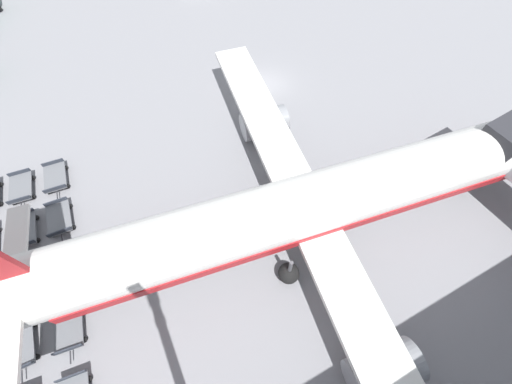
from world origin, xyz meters
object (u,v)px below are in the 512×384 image
(baggage_dolly_row_mid_b_col_c, at_px, (61,267))
(baggage_dolly_row_mid_a_col_a, at_px, (21,188))
(baggage_dolly_row_mid_a_col_c, at_px, (22,281))
(baggage_dolly_row_mid_a_col_d, at_px, (20,345))
(baggage_dolly_row_mid_b_col_a, at_px, (55,177))
(baggage_dolly_row_mid_b_col_b, at_px, (59,218))
(baggage_dolly_row_mid_a_col_b, at_px, (24,230))
(airplane, at_px, (323,202))
(baggage_dolly_row_mid_b_col_d, at_px, (69,327))

(baggage_dolly_row_mid_b_col_c, bearing_deg, baggage_dolly_row_mid_a_col_a, -167.38)
(baggage_dolly_row_mid_a_col_a, bearing_deg, baggage_dolly_row_mid_a_col_c, -4.21)
(baggage_dolly_row_mid_a_col_d, xyz_separation_m, baggage_dolly_row_mid_b_col_c, (-3.82, 2.83, 0.00))
(baggage_dolly_row_mid_b_col_a, bearing_deg, baggage_dolly_row_mid_a_col_d, -17.19)
(baggage_dolly_row_mid_b_col_b, bearing_deg, baggage_dolly_row_mid_a_col_d, -23.42)
(baggage_dolly_row_mid_b_col_c, bearing_deg, baggage_dolly_row_mid_a_col_c, -93.39)
(baggage_dolly_row_mid_a_col_b, bearing_deg, baggage_dolly_row_mid_a_col_a, 178.19)
(baggage_dolly_row_mid_a_col_a, relative_size, baggage_dolly_row_mid_b_col_c, 1.00)
(baggage_dolly_row_mid_b_col_b, bearing_deg, baggage_dolly_row_mid_a_col_b, -92.98)
(baggage_dolly_row_mid_a_col_d, bearing_deg, baggage_dolly_row_mid_a_col_b, 173.06)
(baggage_dolly_row_mid_b_col_a, bearing_deg, baggage_dolly_row_mid_b_col_c, -5.45)
(baggage_dolly_row_mid_a_col_a, height_order, baggage_dolly_row_mid_a_col_c, same)
(baggage_dolly_row_mid_a_col_c, distance_m, baggage_dolly_row_mid_a_col_d, 3.99)
(baggage_dolly_row_mid_a_col_a, bearing_deg, baggage_dolly_row_mid_b_col_c, 12.62)
(baggage_dolly_row_mid_a_col_c, height_order, baggage_dolly_row_mid_b_col_c, same)
(baggage_dolly_row_mid_a_col_b, bearing_deg, baggage_dolly_row_mid_a_col_c, -6.71)
(baggage_dolly_row_mid_a_col_a, bearing_deg, airplane, 55.49)
(baggage_dolly_row_mid_b_col_a, relative_size, baggage_dolly_row_mid_b_col_d, 0.99)
(airplane, xyz_separation_m, baggage_dolly_row_mid_b_col_a, (-12.59, -16.05, -2.99))
(baggage_dolly_row_mid_b_col_a, relative_size, baggage_dolly_row_mid_b_col_c, 1.00)
(baggage_dolly_row_mid_b_col_d, bearing_deg, baggage_dolly_row_mid_a_col_a, -172.09)
(baggage_dolly_row_mid_a_col_d, relative_size, baggage_dolly_row_mid_b_col_b, 1.00)
(baggage_dolly_row_mid_a_col_d, relative_size, baggage_dolly_row_mid_b_col_d, 0.99)
(airplane, height_order, baggage_dolly_row_mid_b_col_d, airplane)
(baggage_dolly_row_mid_a_col_a, bearing_deg, baggage_dolly_row_mid_b_col_a, 86.12)
(baggage_dolly_row_mid_a_col_b, height_order, baggage_dolly_row_mid_a_col_c, same)
(baggage_dolly_row_mid_a_col_d, height_order, baggage_dolly_row_mid_b_col_a, same)
(baggage_dolly_row_mid_a_col_a, bearing_deg, baggage_dolly_row_mid_b_col_d, 7.91)
(baggage_dolly_row_mid_a_col_b, bearing_deg, baggage_dolly_row_mid_b_col_d, 12.58)
(baggage_dolly_row_mid_a_col_c, bearing_deg, baggage_dolly_row_mid_a_col_b, 173.29)
(baggage_dolly_row_mid_a_col_c, xyz_separation_m, baggage_dolly_row_mid_b_col_b, (-3.67, 2.81, 0.00))
(baggage_dolly_row_mid_a_col_b, bearing_deg, baggage_dolly_row_mid_b_col_b, 87.02)
(baggage_dolly_row_mid_a_col_d, height_order, baggage_dolly_row_mid_b_col_b, same)
(baggage_dolly_row_mid_b_col_b, relative_size, baggage_dolly_row_mid_b_col_c, 0.99)
(baggage_dolly_row_mid_a_col_d, distance_m, baggage_dolly_row_mid_b_col_a, 12.08)
(baggage_dolly_row_mid_a_col_a, height_order, baggage_dolly_row_mid_a_col_b, same)
(baggage_dolly_row_mid_a_col_b, xyz_separation_m, baggage_dolly_row_mid_a_col_d, (7.75, -0.94, 0.00))
(airplane, bearing_deg, baggage_dolly_row_mid_b_col_d, -92.68)
(baggage_dolly_row_mid_b_col_a, bearing_deg, baggage_dolly_row_mid_a_col_b, -34.75)
(baggage_dolly_row_mid_a_col_c, distance_m, baggage_dolly_row_mid_b_col_c, 2.34)
(baggage_dolly_row_mid_a_col_b, bearing_deg, baggage_dolly_row_mid_a_col_d, -6.94)
(airplane, relative_size, baggage_dolly_row_mid_a_col_c, 11.98)
(baggage_dolly_row_mid_a_col_c, bearing_deg, baggage_dolly_row_mid_b_col_b, 142.55)
(airplane, xyz_separation_m, baggage_dolly_row_mid_a_col_b, (-8.80, -18.68, -2.99))
(baggage_dolly_row_mid_b_col_b, height_order, baggage_dolly_row_mid_b_col_d, same)
(airplane, height_order, baggage_dolly_row_mid_b_col_c, airplane)
(baggage_dolly_row_mid_a_col_a, relative_size, baggage_dolly_row_mid_b_col_b, 1.01)
(baggage_dolly_row_mid_a_col_d, bearing_deg, baggage_dolly_row_mid_b_col_a, 162.81)
(baggage_dolly_row_mid_a_col_b, xyz_separation_m, baggage_dolly_row_mid_b_col_b, (0.12, 2.36, 0.00))
(baggage_dolly_row_mid_b_col_d, bearing_deg, baggage_dolly_row_mid_a_col_c, -152.11)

